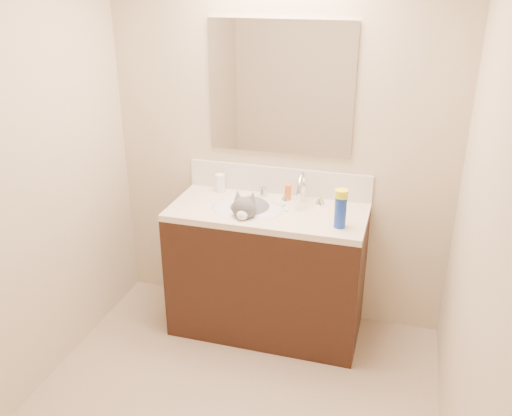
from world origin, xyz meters
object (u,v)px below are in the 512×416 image
Objects in this scene: basin at (248,219)px; spray_can at (340,212)px; cat at (249,213)px; silver_jar at (263,192)px; vanity_cabinet at (267,273)px; amber_bottle at (288,192)px; faucet at (302,191)px; pill_bottle at (220,183)px.

spray_can is at bearing -9.86° from basin.
cat is 0.23m from silver_jar.
vanity_cabinet is 12.38× the size of amber_bottle.
silver_jar is 0.17m from amber_bottle.
vanity_cabinet is 21.19× the size of silver_jar.
amber_bottle is at bearing 155.18° from faucet.
basin is at bearing -150.73° from cat.
vanity_cabinet is at bearing -66.70° from silver_jar.
pill_bottle reaches higher than silver_jar.
pill_bottle is 0.29m from silver_jar.
faucet is 0.35m from cat.
basin is 0.36m from pill_bottle.
cat is 0.36m from pill_bottle.
amber_bottle is at bearing 140.02° from spray_can.
basin is 7.95× the size of silver_jar.
spray_can reaches higher than pill_bottle.
silver_jar is (0.03, 0.22, 0.06)m from cat.
faucet is 1.52× the size of spray_can.
basin is 2.45× the size of spray_can.
faucet is at bearing 29.12° from basin.
amber_bottle is at bearing -1.70° from pill_bottle.
cat is at bearing -39.61° from pill_bottle.
spray_can is (0.37, -0.31, 0.04)m from amber_bottle.
spray_can is at bearing -21.36° from pill_bottle.
vanity_cabinet is 10.22× the size of pill_bottle.
vanity_cabinet is at bearing 8.34° from cat.
cat reaches higher than amber_bottle.
vanity_cabinet is at bearing 14.04° from basin.
pill_bottle is (-0.27, 0.22, 0.09)m from cat.
amber_bottle reaches higher than basin.
amber_bottle is 0.53× the size of spray_can.
faucet is at bearing 37.29° from vanity_cabinet.
cat is at bearing -167.69° from vanity_cabinet.
amber_bottle reaches higher than vanity_cabinet.
faucet is 0.28m from silver_jar.
basin is at bearing 170.14° from spray_can.
vanity_cabinet is 0.43m from cat.
vanity_cabinet is at bearing -142.71° from faucet.
vanity_cabinet is at bearing 164.06° from spray_can.
basin is 1.12× the size of cat.
amber_bottle is 0.49m from spray_can.
faucet is 0.38m from spray_can.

